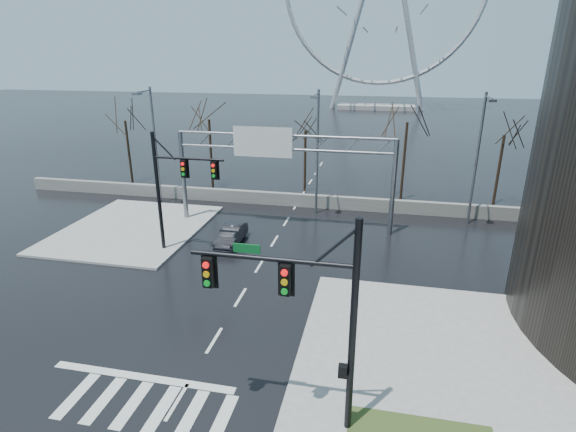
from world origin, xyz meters
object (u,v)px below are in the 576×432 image
(signal_mast_near, at_px, (312,306))
(signal_mast_far, at_px, (173,182))
(car, at_px, (231,235))
(sign_gantry, at_px, (278,160))

(signal_mast_near, bearing_deg, signal_mast_far, 130.26)
(signal_mast_near, relative_size, car, 2.06)
(signal_mast_near, distance_m, sign_gantry, 19.79)
(signal_mast_far, xyz_separation_m, car, (3.02, 1.99, -4.19))
(sign_gantry, bearing_deg, car, -121.64)
(sign_gantry, bearing_deg, signal_mast_far, -132.47)
(signal_mast_near, xyz_separation_m, sign_gantry, (-5.52, 19.00, 0.31))
(signal_mast_near, xyz_separation_m, signal_mast_far, (-11.01, 13.00, -0.04))
(signal_mast_near, relative_size, signal_mast_far, 1.00)
(signal_mast_far, height_order, sign_gantry, signal_mast_far)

